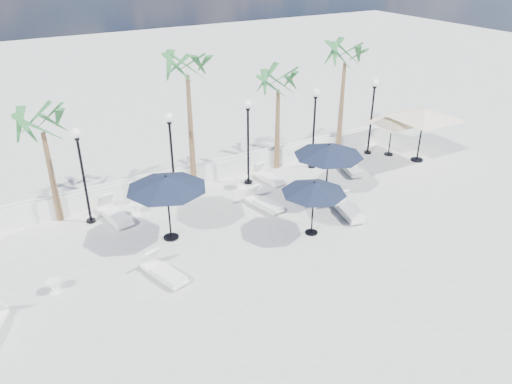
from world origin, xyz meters
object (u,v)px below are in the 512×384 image
parasol_navy_left (166,183)px  parasol_cream_sq_a (393,117)px  lounger_7 (350,167)px  parasol_cream_sq_b (425,110)px  lounger_5 (268,177)px  lounger_3 (114,214)px  parasol_navy_right (329,150)px  lounger_6 (348,210)px  lounger_2 (164,271)px  lounger_4 (264,202)px  parasol_navy_mid (314,188)px

parasol_navy_left → parasol_cream_sq_a: size_ratio=0.65×
lounger_7 → parasol_cream_sq_b: bearing=6.6°
parasol_cream_sq_b → lounger_5: bearing=167.8°
lounger_7 → parasol_cream_sq_b: 4.48m
lounger_5 → parasol_cream_sq_b: parasol_cream_sq_b is taller
lounger_3 → lounger_7: bearing=-14.7°
parasol_navy_right → lounger_6: bearing=-90.0°
parasol_navy_left → parasol_cream_sq_a: bearing=8.9°
lounger_2 → lounger_6: size_ratio=0.98×
lounger_4 → parasol_cream_sq_b: (9.08, 0.39, 2.37)m
lounger_3 → parasol_navy_left: parasol_navy_left is taller
lounger_3 → parasol_navy_right: parasol_navy_right is taller
parasol_navy_mid → lounger_6: bearing=11.4°
parasol_navy_mid → parasol_navy_left: bearing=153.9°
lounger_6 → parasol_cream_sq_b: size_ratio=0.36×
parasol_navy_left → lounger_3: bearing=120.9°
lounger_6 → parasol_navy_left: parasol_navy_left is taller
lounger_2 → parasol_navy_right: parasol_navy_right is taller
lounger_3 → parasol_cream_sq_a: size_ratio=0.48×
parasol_navy_left → lounger_6: bearing=-15.6°
parasol_navy_left → parasol_navy_mid: bearing=-26.1°
parasol_cream_sq_a → lounger_3: bearing=178.3°
parasol_navy_right → parasol_navy_mid: bearing=-137.6°
lounger_7 → parasol_navy_right: 3.83m
lounger_4 → parasol_cream_sq_a: 8.72m
lounger_2 → parasol_cream_sq_b: bearing=-5.8°
parasol_navy_right → parasol_cream_sq_a: 6.26m
lounger_6 → parasol_cream_sq_b: bearing=34.0°
lounger_4 → parasol_cream_sq_a: parasol_cream_sq_a is taller
lounger_4 → lounger_5: 2.49m
lounger_6 → lounger_7: 4.22m
lounger_3 → parasol_cream_sq_a: parasol_cream_sq_a is taller
lounger_6 → lounger_5: bearing=117.4°
lounger_4 → parasol_navy_left: parasol_navy_left is taller
lounger_4 → parasol_cream_sq_b: 9.39m
lounger_5 → lounger_7: size_ratio=0.94×
parasol_cream_sq_b → lounger_6: bearing=-158.2°
lounger_4 → parasol_navy_mid: size_ratio=0.82×
parasol_cream_sq_b → parasol_navy_right: bearing=-170.1°
lounger_2 → parasol_navy_mid: bearing=-18.6°
parasol_cream_sq_b → parasol_cream_sq_a: bearing=119.4°
lounger_5 → lounger_7: bearing=-23.0°
lounger_3 → lounger_4: 5.93m
lounger_4 → parasol_navy_left: bearing=172.2°
lounger_2 → lounger_7: size_ratio=1.01×
lounger_5 → parasol_navy_right: 3.64m
lounger_4 → lounger_5: bearing=42.6°
parasol_navy_left → lounger_7: bearing=8.0°
lounger_7 → parasol_cream_sq_b: (3.75, -0.61, 2.37)m
lounger_5 → parasol_navy_left: 6.39m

